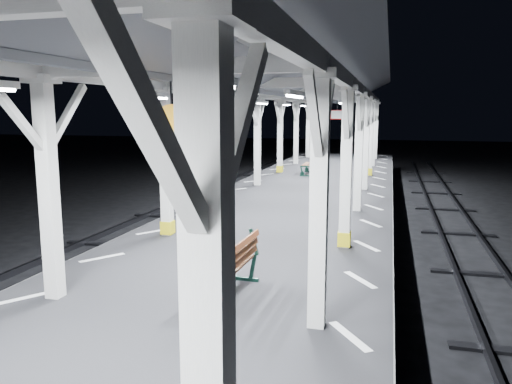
% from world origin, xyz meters
% --- Properties ---
extents(ground, '(120.00, 120.00, 0.00)m').
position_xyz_m(ground, '(0.00, 0.00, 0.00)').
color(ground, black).
rests_on(ground, ground).
extents(platform, '(6.00, 50.00, 1.00)m').
position_xyz_m(platform, '(0.00, 0.00, 0.50)').
color(platform, black).
rests_on(platform, ground).
extents(hazard_stripes_left, '(1.00, 48.00, 0.01)m').
position_xyz_m(hazard_stripes_left, '(-2.45, 0.00, 1.00)').
color(hazard_stripes_left, silver).
rests_on(hazard_stripes_left, platform).
extents(hazard_stripes_right, '(1.00, 48.00, 0.01)m').
position_xyz_m(hazard_stripes_right, '(2.45, 0.00, 1.00)').
color(hazard_stripes_right, silver).
rests_on(hazard_stripes_right, platform).
extents(canopy, '(5.40, 49.00, 4.65)m').
position_xyz_m(canopy, '(0.00, -0.02, 4.56)').
color(canopy, silver).
rests_on(canopy, platform).
extents(bench_mid, '(0.70, 1.71, 0.92)m').
position_xyz_m(bench_mid, '(0.58, -1.35, 1.49)').
color(bench_mid, black).
rests_on(bench_mid, platform).
extents(bench_far, '(0.69, 1.70, 0.91)m').
position_xyz_m(bench_far, '(-0.52, 13.86, 1.49)').
color(bench_far, black).
rests_on(bench_far, platform).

